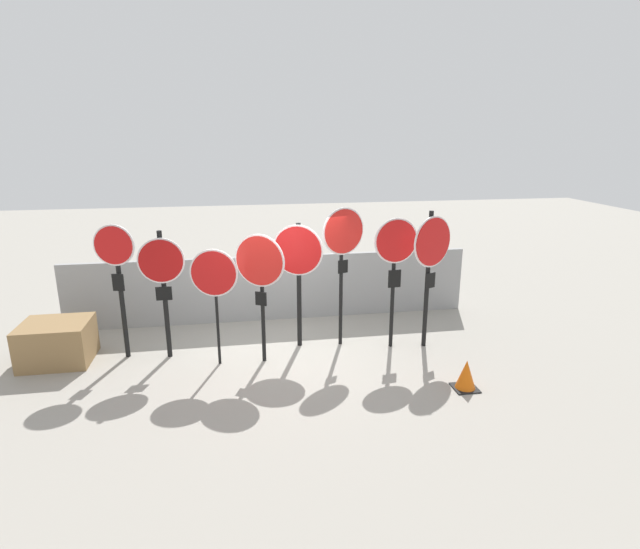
{
  "coord_description": "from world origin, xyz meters",
  "views": [
    {
      "loc": [
        -0.7,
        -8.53,
        3.93
      ],
      "look_at": [
        0.74,
        0.0,
        1.47
      ],
      "focal_mm": 28.0,
      "sensor_mm": 36.0,
      "label": 1
    }
  ],
  "objects_px": {
    "stop_sign_2": "(214,279)",
    "stop_sign_7": "(431,255)",
    "storage_crate": "(57,342)",
    "stop_sign_4": "(298,262)",
    "stop_sign_3": "(260,271)",
    "stop_sign_6": "(395,255)",
    "stop_sign_0": "(117,267)",
    "traffic_cone_0": "(466,375)",
    "stop_sign_1": "(162,275)",
    "stop_sign_5": "(343,245)"
  },
  "relations": [
    {
      "from": "stop_sign_3",
      "to": "stop_sign_1",
      "type": "bearing_deg",
      "value": -167.19
    },
    {
      "from": "stop_sign_7",
      "to": "stop_sign_0",
      "type": "bearing_deg",
      "value": 148.83
    },
    {
      "from": "stop_sign_1",
      "to": "storage_crate",
      "type": "xyz_separation_m",
      "value": [
        -1.92,
        0.15,
        -1.19
      ]
    },
    {
      "from": "stop_sign_7",
      "to": "stop_sign_1",
      "type": "bearing_deg",
      "value": 149.61
    },
    {
      "from": "stop_sign_1",
      "to": "traffic_cone_0",
      "type": "xyz_separation_m",
      "value": [
        4.79,
        -1.98,
        -1.32
      ]
    },
    {
      "from": "stop_sign_2",
      "to": "storage_crate",
      "type": "height_order",
      "value": "stop_sign_2"
    },
    {
      "from": "stop_sign_7",
      "to": "storage_crate",
      "type": "xyz_separation_m",
      "value": [
        -6.68,
        0.47,
        -1.43
      ]
    },
    {
      "from": "stop_sign_4",
      "to": "stop_sign_7",
      "type": "relative_size",
      "value": 0.91
    },
    {
      "from": "stop_sign_0",
      "to": "stop_sign_7",
      "type": "bearing_deg",
      "value": 8.18
    },
    {
      "from": "stop_sign_3",
      "to": "stop_sign_6",
      "type": "height_order",
      "value": "stop_sign_6"
    },
    {
      "from": "stop_sign_2",
      "to": "stop_sign_6",
      "type": "xyz_separation_m",
      "value": [
        3.22,
        0.23,
        0.21
      ]
    },
    {
      "from": "stop_sign_1",
      "to": "stop_sign_5",
      "type": "height_order",
      "value": "stop_sign_5"
    },
    {
      "from": "stop_sign_3",
      "to": "traffic_cone_0",
      "type": "bearing_deg",
      "value": 2.74
    },
    {
      "from": "stop_sign_2",
      "to": "storage_crate",
      "type": "xyz_separation_m",
      "value": [
        -2.81,
        0.61,
        -1.21
      ]
    },
    {
      "from": "storage_crate",
      "to": "stop_sign_4",
      "type": "bearing_deg",
      "value": -0.67
    },
    {
      "from": "stop_sign_0",
      "to": "traffic_cone_0",
      "type": "height_order",
      "value": "stop_sign_0"
    },
    {
      "from": "stop_sign_5",
      "to": "stop_sign_3",
      "type": "bearing_deg",
      "value": 177.1
    },
    {
      "from": "stop_sign_2",
      "to": "stop_sign_5",
      "type": "relative_size",
      "value": 0.79
    },
    {
      "from": "stop_sign_7",
      "to": "traffic_cone_0",
      "type": "height_order",
      "value": "stop_sign_7"
    },
    {
      "from": "stop_sign_6",
      "to": "stop_sign_7",
      "type": "bearing_deg",
      "value": -12.9
    },
    {
      "from": "stop_sign_2",
      "to": "stop_sign_4",
      "type": "xyz_separation_m",
      "value": [
        1.49,
        0.56,
        0.08
      ]
    },
    {
      "from": "stop_sign_3",
      "to": "stop_sign_6",
      "type": "relative_size",
      "value": 0.93
    },
    {
      "from": "stop_sign_1",
      "to": "traffic_cone_0",
      "type": "height_order",
      "value": "stop_sign_1"
    },
    {
      "from": "stop_sign_4",
      "to": "stop_sign_6",
      "type": "height_order",
      "value": "stop_sign_6"
    },
    {
      "from": "stop_sign_2",
      "to": "traffic_cone_0",
      "type": "bearing_deg",
      "value": -7.8
    },
    {
      "from": "stop_sign_6",
      "to": "traffic_cone_0",
      "type": "relative_size",
      "value": 5.1
    },
    {
      "from": "stop_sign_2",
      "to": "stop_sign_5",
      "type": "height_order",
      "value": "stop_sign_5"
    },
    {
      "from": "stop_sign_0",
      "to": "traffic_cone_0",
      "type": "xyz_separation_m",
      "value": [
        5.55,
        -2.1,
        -1.47
      ]
    },
    {
      "from": "stop_sign_1",
      "to": "stop_sign_5",
      "type": "distance_m",
      "value": 3.23
    },
    {
      "from": "stop_sign_6",
      "to": "stop_sign_2",
      "type": "bearing_deg",
      "value": 178.29
    },
    {
      "from": "stop_sign_1",
      "to": "stop_sign_7",
      "type": "relative_size",
      "value": 0.9
    },
    {
      "from": "stop_sign_6",
      "to": "storage_crate",
      "type": "relative_size",
      "value": 2.17
    },
    {
      "from": "stop_sign_7",
      "to": "storage_crate",
      "type": "bearing_deg",
      "value": 149.4
    },
    {
      "from": "stop_sign_2",
      "to": "storage_crate",
      "type": "distance_m",
      "value": 3.12
    },
    {
      "from": "stop_sign_7",
      "to": "storage_crate",
      "type": "relative_size",
      "value": 2.27
    },
    {
      "from": "stop_sign_4",
      "to": "stop_sign_2",
      "type": "bearing_deg",
      "value": -138.6
    },
    {
      "from": "stop_sign_1",
      "to": "traffic_cone_0",
      "type": "bearing_deg",
      "value": -21.42
    },
    {
      "from": "stop_sign_1",
      "to": "stop_sign_6",
      "type": "bearing_deg",
      "value": -2.22
    },
    {
      "from": "stop_sign_0",
      "to": "stop_sign_2",
      "type": "xyz_separation_m",
      "value": [
        1.66,
        -0.58,
        -0.13
      ]
    },
    {
      "from": "stop_sign_4",
      "to": "stop_sign_7",
      "type": "xyz_separation_m",
      "value": [
        2.38,
        -0.42,
        0.13
      ]
    },
    {
      "from": "stop_sign_2",
      "to": "stop_sign_7",
      "type": "xyz_separation_m",
      "value": [
        3.87,
        0.14,
        0.22
      ]
    },
    {
      "from": "stop_sign_6",
      "to": "storage_crate",
      "type": "distance_m",
      "value": 6.21
    },
    {
      "from": "stop_sign_5",
      "to": "stop_sign_7",
      "type": "height_order",
      "value": "stop_sign_5"
    },
    {
      "from": "stop_sign_1",
      "to": "stop_sign_0",
      "type": "bearing_deg",
      "value": 171.63
    },
    {
      "from": "stop_sign_5",
      "to": "storage_crate",
      "type": "height_order",
      "value": "stop_sign_5"
    },
    {
      "from": "stop_sign_3",
      "to": "stop_sign_5",
      "type": "distance_m",
      "value": 1.64
    },
    {
      "from": "stop_sign_7",
      "to": "traffic_cone_0",
      "type": "distance_m",
      "value": 2.28
    },
    {
      "from": "stop_sign_0",
      "to": "stop_sign_4",
      "type": "xyz_separation_m",
      "value": [
        3.15,
        -0.02,
        -0.04
      ]
    },
    {
      "from": "stop_sign_3",
      "to": "storage_crate",
      "type": "height_order",
      "value": "stop_sign_3"
    },
    {
      "from": "stop_sign_5",
      "to": "stop_sign_1",
      "type": "bearing_deg",
      "value": 159.55
    }
  ]
}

